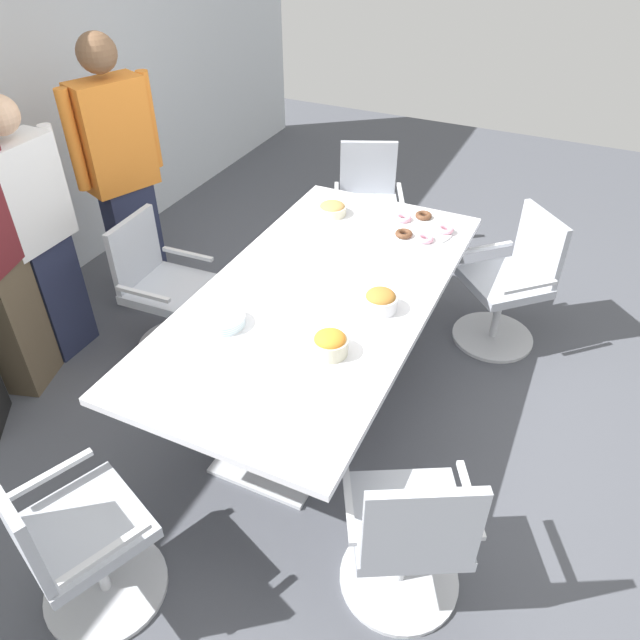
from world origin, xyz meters
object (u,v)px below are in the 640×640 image
(snack_bowl_chips_orange, at_px, (330,343))
(plate_stack, at_px, (223,320))
(office_chair_4, at_px, (74,545))
(snack_bowl_pretzels, at_px, (380,300))
(donut_platter, at_px, (420,228))
(person_standing_2, at_px, (36,232))
(office_chair_3, at_px, (163,294))
(office_chair_2, at_px, (367,211))
(office_chair_0, at_px, (408,538))
(conference_table, at_px, (320,309))
(person_standing_3, at_px, (122,174))
(office_chair_1, at_px, (510,288))
(snack_bowl_cookies, at_px, (332,209))

(snack_bowl_chips_orange, relative_size, plate_stack, 0.78)
(office_chair_4, relative_size, snack_bowl_pretzels, 5.15)
(snack_bowl_chips_orange, relative_size, donut_platter, 0.43)
(snack_bowl_chips_orange, relative_size, snack_bowl_pretzels, 0.97)
(person_standing_2, bearing_deg, office_chair_3, 116.13)
(person_standing_2, height_order, plate_stack, person_standing_2)
(office_chair_2, distance_m, office_chair_3, 1.79)
(office_chair_0, bearing_deg, office_chair_3, 125.15)
(conference_table, relative_size, donut_platter, 5.97)
(person_standing_2, bearing_deg, office_chair_0, 74.55)
(person_standing_3, height_order, snack_bowl_chips_orange, person_standing_3)
(office_chair_4, bearing_deg, donut_platter, 98.06)
(office_chair_3, xyz_separation_m, office_chair_4, (-1.61, -0.76, 0.00))
(person_standing_3, bearing_deg, donut_platter, 125.42)
(conference_table, xyz_separation_m, plate_stack, (-0.48, 0.31, 0.15))
(office_chair_1, xyz_separation_m, plate_stack, (-1.49, 1.20, 0.37))
(office_chair_3, height_order, snack_bowl_pretzels, office_chair_3)
(office_chair_4, bearing_deg, person_standing_2, 158.49)
(office_chair_4, bearing_deg, office_chair_0, 48.68)
(office_chair_0, height_order, snack_bowl_pretzels, office_chair_0)
(snack_bowl_cookies, height_order, plate_stack, snack_bowl_cookies)
(snack_bowl_cookies, bearing_deg, person_standing_3, 108.96)
(conference_table, distance_m, office_chair_2, 1.67)
(office_chair_0, xyz_separation_m, donut_platter, (1.89, 0.59, 0.36))
(office_chair_2, relative_size, office_chair_3, 1.00)
(office_chair_0, xyz_separation_m, snack_bowl_pretzels, (0.99, 0.52, 0.40))
(person_standing_3, distance_m, snack_bowl_pretzels, 2.03)
(donut_platter, bearing_deg, office_chair_1, -77.57)
(office_chair_0, distance_m, person_standing_2, 2.72)
(office_chair_4, bearing_deg, snack_bowl_pretzels, 88.64)
(office_chair_3, bearing_deg, office_chair_4, 22.41)
(conference_table, distance_m, person_standing_2, 1.76)
(conference_table, height_order, snack_bowl_chips_orange, snack_bowl_chips_orange)
(office_chair_3, bearing_deg, person_standing_3, -130.06)
(snack_bowl_pretzels, bearing_deg, office_chair_0, -152.25)
(snack_bowl_chips_orange, bearing_deg, person_standing_3, 66.04)
(office_chair_0, relative_size, plate_stack, 4.12)
(office_chair_0, height_order, office_chair_2, same)
(office_chair_0, xyz_separation_m, plate_stack, (0.54, 1.19, 0.37))
(office_chair_4, xyz_separation_m, snack_bowl_cookies, (2.46, -0.03, 0.39))
(person_standing_2, distance_m, donut_platter, 2.33)
(office_chair_1, bearing_deg, conference_table, 95.39)
(person_standing_3, xyz_separation_m, snack_bowl_pretzels, (-0.41, -1.98, -0.16))
(office_chair_2, height_order, person_standing_3, person_standing_3)
(office_chair_1, height_order, snack_bowl_chips_orange, office_chair_1)
(person_standing_2, bearing_deg, office_chair_1, 116.67)
(office_chair_2, height_order, snack_bowl_pretzels, office_chair_2)
(office_chair_0, xyz_separation_m, snack_bowl_cookies, (1.86, 1.18, 0.39))
(office_chair_0, distance_m, person_standing_3, 2.93)
(office_chair_1, height_order, donut_platter, office_chair_1)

